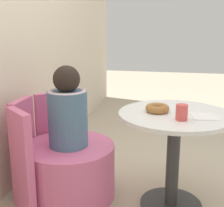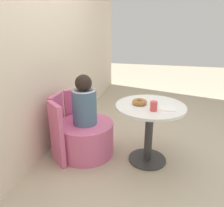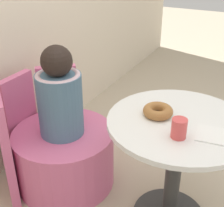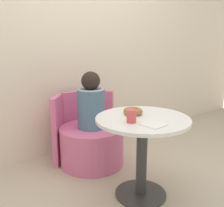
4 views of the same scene
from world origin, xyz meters
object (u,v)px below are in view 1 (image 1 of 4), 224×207
round_table (174,139)px  tub_chair (70,170)px  child_figure (68,111)px  donut (157,108)px  cup (182,112)px

round_table → tub_chair: bearing=91.3°
round_table → child_figure: child_figure is taller
tub_chair → donut: bearing=-88.5°
round_table → donut: bearing=90.4°
round_table → donut: size_ratio=4.74×
round_table → cup: size_ratio=7.76×
round_table → cup: (-0.14, -0.04, 0.22)m
child_figure → tub_chair: bearing=-93.6°
round_table → tub_chair: (-0.02, 0.69, -0.28)m
donut → cup: 0.20m
child_figure → cup: child_figure is taller
child_figure → donut: 0.58m
child_figure → cup: size_ratio=5.99×
donut → cup: cup is taller
tub_chair → donut: (0.01, -0.58, 0.47)m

